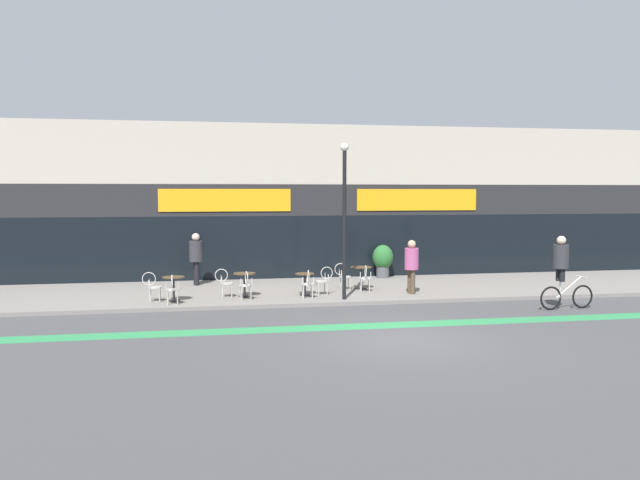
# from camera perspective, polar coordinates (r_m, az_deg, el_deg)

# --- Properties ---
(ground_plane) EXTENTS (120.00, 120.00, 0.00)m
(ground_plane) POSITION_cam_1_polar(r_m,az_deg,el_deg) (14.71, 7.54, -9.09)
(ground_plane) COLOR #424244
(sidewalk_slab) EXTENTS (40.00, 5.50, 0.12)m
(sidewalk_slab) POSITION_cam_1_polar(r_m,az_deg,el_deg) (21.59, 1.69, -4.56)
(sidewalk_slab) COLOR slate
(sidewalk_slab) RESTS_ON ground
(storefront_facade) EXTENTS (40.00, 4.06, 6.01)m
(storefront_facade) POSITION_cam_1_polar(r_m,az_deg,el_deg) (25.96, -0.43, 3.45)
(storefront_facade) COLOR #B2A899
(storefront_facade) RESTS_ON ground
(bike_lane_stripe) EXTENTS (36.00, 0.70, 0.01)m
(bike_lane_stripe) POSITION_cam_1_polar(r_m,az_deg,el_deg) (16.23, 5.78, -7.77)
(bike_lane_stripe) COLOR #2D844C
(bike_lane_stripe) RESTS_ON ground
(bistro_table_0) EXTENTS (0.67, 0.67, 0.74)m
(bistro_table_0) POSITION_cam_1_polar(r_m,az_deg,el_deg) (19.44, -13.25, -3.92)
(bistro_table_0) COLOR black
(bistro_table_0) RESTS_ON sidewalk_slab
(bistro_table_1) EXTENTS (0.70, 0.70, 0.75)m
(bistro_table_1) POSITION_cam_1_polar(r_m,az_deg,el_deg) (19.87, -6.92, -3.64)
(bistro_table_1) COLOR black
(bistro_table_1) RESTS_ON sidewalk_slab
(bistro_table_2) EXTENTS (0.62, 0.62, 0.70)m
(bistro_table_2) POSITION_cam_1_polar(r_m,az_deg,el_deg) (20.02, -1.39, -3.65)
(bistro_table_2) COLOR black
(bistro_table_2) RESTS_ON sidewalk_slab
(bistro_table_3) EXTENTS (0.73, 0.73, 0.76)m
(bistro_table_3) POSITION_cam_1_polar(r_m,az_deg,el_deg) (21.33, 3.78, -3.03)
(bistro_table_3) COLOR black
(bistro_table_3) RESTS_ON sidewalk_slab
(cafe_chair_0_near) EXTENTS (0.41, 0.58, 0.90)m
(cafe_chair_0_near) POSITION_cam_1_polar(r_m,az_deg,el_deg) (18.82, -13.35, -4.23)
(cafe_chair_0_near) COLOR #B7B2AD
(cafe_chair_0_near) RESTS_ON sidewalk_slab
(cafe_chair_0_side) EXTENTS (0.57, 0.40, 0.90)m
(cafe_chair_0_side) POSITION_cam_1_polar(r_m,az_deg,el_deg) (19.49, -15.09, -3.97)
(cafe_chair_0_side) COLOR #B7B2AD
(cafe_chair_0_side) RESTS_ON sidewalk_slab
(cafe_chair_1_near) EXTENTS (0.45, 0.60, 0.90)m
(cafe_chair_1_near) POSITION_cam_1_polar(r_m,az_deg,el_deg) (19.26, -6.79, -3.94)
(cafe_chair_1_near) COLOR #B7B2AD
(cafe_chair_1_near) RESTS_ON sidewalk_slab
(cafe_chair_1_side) EXTENTS (0.58, 0.41, 0.90)m
(cafe_chair_1_side) POSITION_cam_1_polar(r_m,az_deg,el_deg) (19.85, -8.73, -3.72)
(cafe_chair_1_side) COLOR #B7B2AD
(cafe_chair_1_side) RESTS_ON sidewalk_slab
(cafe_chair_2_near) EXTENTS (0.41, 0.58, 0.90)m
(cafe_chair_2_near) POSITION_cam_1_polar(r_m,az_deg,el_deg) (19.41, -1.12, -3.85)
(cafe_chair_2_near) COLOR #B7B2AD
(cafe_chair_2_near) RESTS_ON sidewalk_slab
(cafe_chair_2_side) EXTENTS (0.60, 0.45, 0.90)m
(cafe_chair_2_side) POSITION_cam_1_polar(r_m,az_deg,el_deg) (20.13, 0.36, -3.55)
(cafe_chair_2_side) COLOR #B7B2AD
(cafe_chair_2_side) RESTS_ON sidewalk_slab
(cafe_chair_3_near) EXTENTS (0.45, 0.60, 0.90)m
(cafe_chair_3_near) POSITION_cam_1_polar(r_m,az_deg,el_deg) (20.73, 4.16, -3.33)
(cafe_chair_3_near) COLOR #B7B2AD
(cafe_chair_3_near) RESTS_ON sidewalk_slab
(cafe_chair_3_side) EXTENTS (0.58, 0.40, 0.90)m
(cafe_chair_3_side) POSITION_cam_1_polar(r_m,az_deg,el_deg) (21.20, 2.13, -3.15)
(cafe_chair_3_side) COLOR #B7B2AD
(cafe_chair_3_side) RESTS_ON sidewalk_slab
(planter_pot) EXTENTS (0.79, 0.79, 1.27)m
(planter_pot) POSITION_cam_1_polar(r_m,az_deg,el_deg) (24.21, 5.76, -1.78)
(planter_pot) COLOR #4C4C51
(planter_pot) RESTS_ON sidewalk_slab
(lamp_post) EXTENTS (0.26, 0.26, 4.79)m
(lamp_post) POSITION_cam_1_polar(r_m,az_deg,el_deg) (19.06, 2.25, 2.86)
(lamp_post) COLOR black
(lamp_post) RESTS_ON sidewalk_slab
(cyclist_0) EXTENTS (1.77, 0.55, 2.16)m
(cyclist_0) POSITION_cam_1_polar(r_m,az_deg,el_deg) (19.45, 21.28, -2.30)
(cyclist_0) COLOR black
(cyclist_0) RESTS_ON ground
(pedestrian_near_end) EXTENTS (0.57, 0.57, 1.85)m
(pedestrian_near_end) POSITION_cam_1_polar(r_m,az_deg,el_deg) (22.56, -11.27, -1.29)
(pedestrian_near_end) COLOR black
(pedestrian_near_end) RESTS_ON sidewalk_slab
(pedestrian_far_end) EXTENTS (0.55, 0.55, 1.75)m
(pedestrian_far_end) POSITION_cam_1_polar(r_m,az_deg,el_deg) (20.44, 8.37, -2.00)
(pedestrian_far_end) COLOR #4C3D2D
(pedestrian_far_end) RESTS_ON sidewalk_slab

